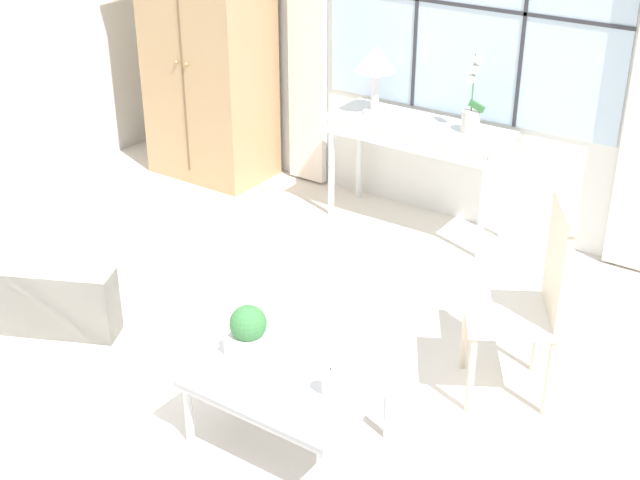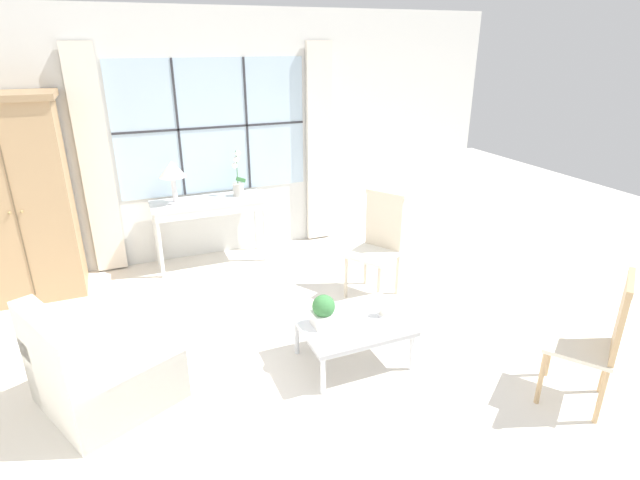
% 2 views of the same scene
% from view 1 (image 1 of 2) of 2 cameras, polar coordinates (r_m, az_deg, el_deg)
% --- Properties ---
extents(ground_plane, '(14.00, 14.00, 0.00)m').
position_cam_1_polar(ground_plane, '(4.48, -9.51, -12.24)').
color(ground_plane, silver).
extents(wall_back_windowed, '(7.20, 0.14, 2.80)m').
position_cam_1_polar(wall_back_windowed, '(6.15, 9.60, 13.33)').
color(wall_back_windowed, silver).
rests_on(wall_back_windowed, ground_plane).
extents(armoire, '(1.00, 0.65, 2.02)m').
position_cam_1_polar(armoire, '(7.03, -7.18, 12.00)').
color(armoire, tan).
rests_on(armoire, ground_plane).
extents(console_table, '(1.27, 0.45, 0.77)m').
position_cam_1_polar(console_table, '(6.17, 6.34, 6.68)').
color(console_table, silver).
rests_on(console_table, ground_plane).
extents(table_lamp, '(0.29, 0.29, 0.48)m').
position_cam_1_polar(table_lamp, '(6.19, 3.60, 11.29)').
color(table_lamp, silver).
rests_on(table_lamp, console_table).
extents(potted_orchid, '(0.16, 0.12, 0.53)m').
position_cam_1_polar(potted_orchid, '(5.96, 9.70, 8.44)').
color(potted_orchid, '#BCB7AD').
rests_on(potted_orchid, console_table).
extents(armchair_upholstered, '(1.09, 1.10, 0.81)m').
position_cam_1_polar(armchair_upholstered, '(5.54, -16.16, -1.44)').
color(armchair_upholstered, silver).
rests_on(armchair_upholstered, ground_plane).
extents(side_chair_wooden, '(0.60, 0.60, 1.06)m').
position_cam_1_polar(side_chair_wooden, '(4.51, 13.51, -3.31)').
color(side_chair_wooden, white).
rests_on(side_chair_wooden, ground_plane).
extents(coffee_table, '(0.86, 0.66, 0.39)m').
position_cam_1_polar(coffee_table, '(4.20, -2.07, -8.96)').
color(coffee_table, silver).
rests_on(coffee_table, ground_plane).
extents(potted_plant_small, '(0.18, 0.18, 0.26)m').
position_cam_1_polar(potted_plant_small, '(4.25, -4.60, -5.80)').
color(potted_plant_small, white).
rests_on(potted_plant_small, coffee_table).
extents(pillar_candle, '(0.11, 0.11, 0.15)m').
position_cam_1_polar(pillar_candle, '(4.00, 0.68, -9.19)').
color(pillar_candle, silver).
rests_on(pillar_candle, coffee_table).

